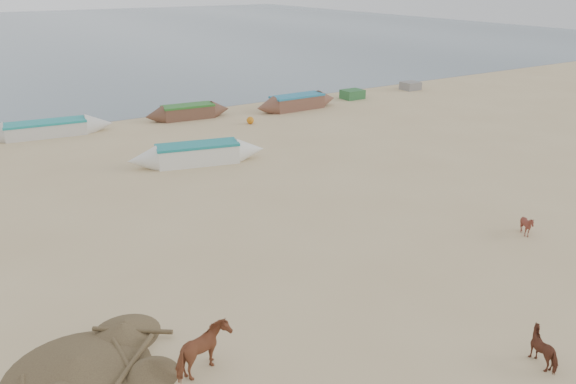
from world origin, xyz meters
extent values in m
plane|color=tan|center=(0.00, 0.00, 0.00)|extent=(140.00, 140.00, 0.00)
plane|color=slate|center=(0.00, 82.00, 0.01)|extent=(160.00, 160.00, 0.00)
imported|color=brown|center=(-6.26, -2.39, 0.58)|extent=(1.52, 1.10, 1.17)
imported|color=maroon|center=(6.12, -1.71, 0.38)|extent=(0.85, 0.80, 0.76)
imported|color=brown|center=(0.57, -6.28, 0.41)|extent=(0.86, 0.95, 0.83)
cone|color=brown|center=(-8.71, -0.93, 0.22)|extent=(3.53, 3.53, 0.44)
sphere|color=#C06D12|center=(5.47, 17.00, 0.22)|extent=(0.44, 0.44, 0.44)
cube|color=slate|center=(-6.91, 21.88, 0.28)|extent=(1.20, 1.10, 0.56)
cube|color=#2C6234|center=(15.27, 19.54, 0.32)|extent=(1.50, 1.20, 0.64)
cube|color=slate|center=(21.23, 19.82, 0.30)|extent=(1.30, 1.20, 0.60)
camera|label=1|loc=(-10.17, -12.20, 8.45)|focal=35.00mm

